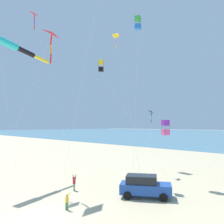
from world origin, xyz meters
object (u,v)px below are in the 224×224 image
at_px(parked_car, 144,186).
at_px(person_child_grey_jacket, 67,200).
at_px(kite_box_blue_topmost, 165,128).
at_px(cooler_box, 158,188).
at_px(kite_windsock_checkered_midright, 17,48).
at_px(kite_delta_magenta_far_left, 116,36).
at_px(kite_box_long_streamer_left, 101,66).
at_px(kite_delta_orange_high_right, 52,34).
at_px(kite_delta_teal_far_right, 35,15).
at_px(person_child_green_jacket, 74,182).
at_px(kite_box_black_fish_shape, 138,23).
at_px(kite_delta_striped_overhead, 151,112).

xyz_separation_m(parked_car, person_child_grey_jacket, (-6.45, 2.07, -0.29)).
xyz_separation_m(parked_car, kite_box_blue_topmost, (11.93, 5.61, 4.88)).
xyz_separation_m(cooler_box, kite_windsock_checkered_midright, (-8.32, 13.35, 14.80)).
relative_size(parked_car, kite_delta_magenta_far_left, 0.26).
bearing_deg(kite_box_long_streamer_left, kite_delta_orange_high_right, -162.40).
xyz_separation_m(cooler_box, kite_delta_teal_far_right, (-7.00, 11.91, 18.68)).
bearing_deg(person_child_green_jacket, person_child_grey_jacket, -130.82).
distance_m(kite_delta_orange_high_right, kite_box_long_streamer_left, 9.98).
height_order(kite_box_blue_topmost, kite_box_long_streamer_left, kite_box_long_streamer_left).
relative_size(cooler_box, kite_box_long_streamer_left, 0.04).
xyz_separation_m(parked_car, cooler_box, (2.76, 0.52, -0.74)).
xyz_separation_m(cooler_box, person_child_grey_jacket, (-9.21, 1.54, 0.45)).
height_order(kite_delta_magenta_far_left, kite_delta_orange_high_right, kite_delta_magenta_far_left).
xyz_separation_m(person_child_green_jacket, kite_delta_magenta_far_left, (6.82, 1.20, 16.22)).
bearing_deg(kite_delta_magenta_far_left, person_child_grey_jacket, -153.50).
xyz_separation_m(parked_car, kite_box_black_fish_shape, (6.92, 6.30, 18.46)).
relative_size(cooler_box, person_child_grey_jacket, 0.51).
xyz_separation_m(cooler_box, kite_box_long_streamer_left, (2.64, 11.25, 14.26)).
relative_size(kite_delta_orange_high_right, kite_windsock_checkered_midright, 1.03).
xyz_separation_m(person_child_green_jacket, kite_delta_teal_far_right, (-1.12, 6.51, 18.11)).
xyz_separation_m(kite_delta_striped_overhead, kite_box_long_streamer_left, (-3.07, 6.30, 6.64)).
relative_size(kite_box_blue_topmost, kite_windsock_checkered_midright, 0.94).
height_order(parked_car, person_child_green_jacket, parked_car).
bearing_deg(parked_car, person_child_grey_jacket, 162.24).
height_order(person_child_grey_jacket, kite_box_blue_topmost, kite_box_blue_topmost).
relative_size(cooler_box, kite_delta_striped_overhead, 0.07).
bearing_deg(cooler_box, person_child_green_jacket, 137.41).
distance_m(person_child_grey_jacket, kite_delta_teal_far_right, 21.09).
distance_m(kite_box_black_fish_shape, kite_windsock_checkered_midright, 15.24).
height_order(cooler_box, kite_box_long_streamer_left, kite_box_long_streamer_left).
distance_m(kite_delta_teal_far_right, kite_windsock_checkered_midright, 4.34).
xyz_separation_m(person_child_green_jacket, kite_windsock_checkered_midright, (-2.45, 7.94, 14.23)).
bearing_deg(kite_windsock_checkered_midright, kite_box_blue_topmost, -25.26).
height_order(kite_delta_striped_overhead, kite_box_black_fish_shape, kite_box_black_fish_shape).
height_order(kite_delta_magenta_far_left, kite_box_black_fish_shape, kite_box_black_fish_shape).
bearing_deg(person_child_grey_jacket, kite_delta_striped_overhead, 12.87).
bearing_deg(kite_delta_magenta_far_left, kite_delta_striped_overhead, -19.15).
xyz_separation_m(kite_delta_magenta_far_left, kite_delta_orange_high_right, (-7.76, 1.65, -1.42)).
bearing_deg(person_child_grey_jacket, kite_box_blue_topmost, 10.92).
bearing_deg(parked_car, kite_box_long_streamer_left, 65.36).
xyz_separation_m(parked_car, kite_delta_striped_overhead, (8.47, 5.48, 6.88)).
distance_m(kite_delta_striped_overhead, kite_box_long_streamer_left, 9.65).
height_order(parked_car, kite_delta_striped_overhead, kite_delta_striped_overhead).
bearing_deg(kite_delta_orange_high_right, person_child_green_jacket, -71.84).
height_order(kite_box_blue_topmost, kite_delta_magenta_far_left, kite_delta_magenta_far_left).
bearing_deg(kite_box_black_fish_shape, kite_delta_teal_far_right, 151.17).
relative_size(kite_delta_teal_far_right, kite_delta_orange_high_right, 1.19).
bearing_deg(cooler_box, kite_delta_orange_high_right, 129.54).
height_order(kite_box_black_fish_shape, kite_delta_teal_far_right, kite_box_black_fish_shape).
bearing_deg(kite_box_black_fish_shape, parked_car, -137.67).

